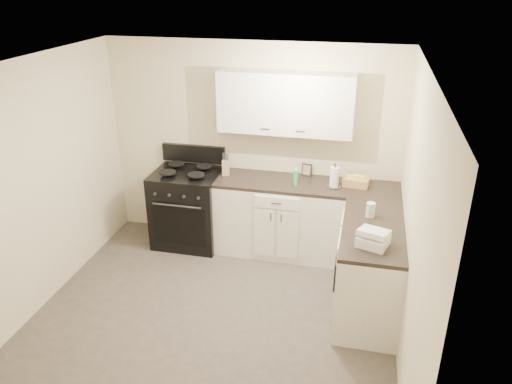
% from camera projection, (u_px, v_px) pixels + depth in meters
% --- Properties ---
extents(floor, '(3.60, 3.60, 0.00)m').
position_uv_depth(floor, '(212.00, 320.00, 5.02)').
color(floor, '#473F38').
rests_on(floor, ground).
extents(ceiling, '(3.60, 3.60, 0.00)m').
position_uv_depth(ceiling, '(200.00, 69.00, 3.99)').
color(ceiling, white).
rests_on(ceiling, wall_back).
extents(wall_back, '(3.60, 0.00, 3.60)m').
position_uv_depth(wall_back, '(252.00, 146.00, 6.11)').
color(wall_back, beige).
rests_on(wall_back, ground).
extents(wall_right, '(0.00, 3.60, 3.60)m').
position_uv_depth(wall_right, '(413.00, 230.00, 4.14)').
color(wall_right, beige).
rests_on(wall_right, ground).
extents(wall_left, '(0.00, 3.60, 3.60)m').
position_uv_depth(wall_left, '(31.00, 191.00, 4.87)').
color(wall_left, beige).
rests_on(wall_left, ground).
extents(wall_front, '(3.60, 0.00, 3.60)m').
position_uv_depth(wall_front, '(110.00, 341.00, 2.90)').
color(wall_front, beige).
rests_on(wall_front, ground).
extents(base_cabinets_back, '(1.55, 0.60, 0.90)m').
position_uv_depth(base_cabinets_back, '(281.00, 218.00, 6.08)').
color(base_cabinets_back, silver).
rests_on(base_cabinets_back, floor).
extents(base_cabinets_right, '(0.60, 1.90, 0.90)m').
position_uv_depth(base_cabinets_right, '(369.00, 256.00, 5.28)').
color(base_cabinets_right, silver).
rests_on(base_cabinets_right, floor).
extents(countertop_back, '(1.55, 0.60, 0.04)m').
position_uv_depth(countertop_back, '(281.00, 183.00, 5.89)').
color(countertop_back, black).
rests_on(countertop_back, base_cabinets_back).
extents(countertop_right, '(0.60, 1.90, 0.04)m').
position_uv_depth(countertop_right, '(374.00, 216.00, 5.09)').
color(countertop_right, black).
rests_on(countertop_right, base_cabinets_right).
extents(upper_cabinets, '(1.55, 0.30, 0.70)m').
position_uv_depth(upper_cabinets, '(286.00, 103.00, 5.64)').
color(upper_cabinets, silver).
rests_on(upper_cabinets, wall_back).
extents(stove, '(0.82, 0.70, 0.99)m').
position_uv_depth(stove, '(189.00, 209.00, 6.29)').
color(stove, black).
rests_on(stove, floor).
extents(knife_block, '(0.10, 0.09, 0.19)m').
position_uv_depth(knife_block, '(226.00, 168.00, 6.03)').
color(knife_block, tan).
rests_on(knife_block, countertop_back).
extents(paper_towel, '(0.11, 0.11, 0.24)m').
position_uv_depth(paper_towel, '(334.00, 177.00, 5.67)').
color(paper_towel, white).
rests_on(paper_towel, countertop_back).
extents(soap_bottle, '(0.06, 0.06, 0.18)m').
position_uv_depth(soap_bottle, '(296.00, 177.00, 5.76)').
color(soap_bottle, '#3B995D').
rests_on(soap_bottle, countertop_back).
extents(picture_frame, '(0.13, 0.06, 0.15)m').
position_uv_depth(picture_frame, '(307.00, 170.00, 6.01)').
color(picture_frame, black).
rests_on(picture_frame, countertop_back).
extents(wicker_basket, '(0.31, 0.23, 0.09)m').
position_uv_depth(wicker_basket, '(356.00, 182.00, 5.74)').
color(wicker_basket, tan).
rests_on(wicker_basket, countertop_right).
extents(countertop_grill, '(0.32, 0.31, 0.09)m').
position_uv_depth(countertop_grill, '(373.00, 241.00, 4.50)').
color(countertop_grill, white).
rests_on(countertop_grill, countertop_right).
extents(glass_jar, '(0.10, 0.10, 0.15)m').
position_uv_depth(glass_jar, '(371.00, 210.00, 5.01)').
color(glass_jar, silver).
rests_on(glass_jar, countertop_right).
extents(oven_mitt_near, '(0.02, 0.17, 0.30)m').
position_uv_depth(oven_mitt_near, '(336.00, 275.00, 4.95)').
color(oven_mitt_near, black).
rests_on(oven_mitt_near, base_cabinets_right).
extents(oven_mitt_far, '(0.02, 0.15, 0.26)m').
position_uv_depth(oven_mitt_far, '(336.00, 265.00, 4.95)').
color(oven_mitt_far, black).
rests_on(oven_mitt_far, base_cabinets_right).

